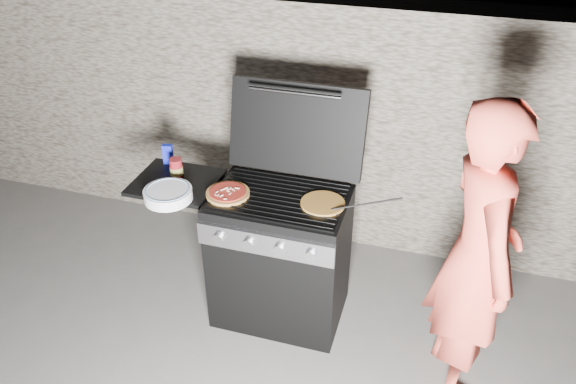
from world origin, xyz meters
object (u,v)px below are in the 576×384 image
(gas_grill, at_px, (243,250))
(sauce_jar, at_px, (176,168))
(person, at_px, (476,258))
(pizza_topped, at_px, (228,193))

(gas_grill, height_order, sauce_jar, sauce_jar)
(person, bearing_deg, pizza_topped, 65.80)
(pizza_topped, bearing_deg, sauce_jar, 163.07)
(sauce_jar, height_order, person, person)
(gas_grill, relative_size, sauce_jar, 10.96)
(pizza_topped, relative_size, person, 0.15)
(gas_grill, height_order, pizza_topped, pizza_topped)
(gas_grill, distance_m, sauce_jar, 0.67)
(person, bearing_deg, gas_grill, 62.68)
(pizza_topped, xyz_separation_m, sauce_jar, (-0.39, 0.12, 0.04))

